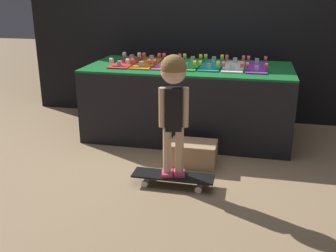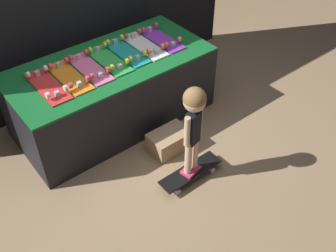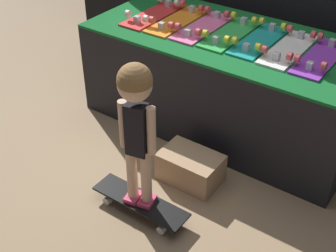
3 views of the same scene
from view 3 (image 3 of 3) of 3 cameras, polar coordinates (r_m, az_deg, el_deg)
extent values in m
plane|color=#9E7F5B|center=(3.41, 2.06, -3.61)|extent=(16.00, 16.00, 0.00)
cube|color=black|center=(3.61, 7.04, 5.36)|extent=(2.05, 0.97, 0.72)
cube|color=#146028|center=(3.44, 7.48, 10.72)|extent=(2.05, 0.97, 0.02)
cube|color=red|center=(3.74, -1.81, 13.36)|extent=(0.20, 0.61, 0.01)
cube|color=#B7B7BC|center=(3.89, 0.03, 14.71)|extent=(0.04, 0.04, 0.05)
cylinder|color=white|center=(3.83, 1.11, 14.81)|extent=(0.03, 0.05, 0.05)
cube|color=#B7B7BC|center=(3.59, -3.80, 12.84)|extent=(0.04, 0.04, 0.05)
cylinder|color=white|center=(3.53, -2.71, 12.93)|extent=(0.03, 0.05, 0.05)
cylinder|color=white|center=(3.63, -4.90, 13.49)|extent=(0.03, 0.05, 0.05)
cube|color=orange|center=(3.63, 1.14, 12.65)|extent=(0.20, 0.61, 0.01)
cube|color=#B7B7BC|center=(3.78, 2.93, 14.05)|extent=(0.04, 0.04, 0.05)
cylinder|color=#D84C4C|center=(3.73, 4.08, 14.12)|extent=(0.03, 0.05, 0.05)
cylinder|color=#D84C4C|center=(3.81, 1.83, 14.68)|extent=(0.03, 0.05, 0.05)
cube|color=#B7B7BC|center=(3.47, -0.79, 12.10)|extent=(0.04, 0.04, 0.05)
cylinder|color=#D84C4C|center=(3.41, 0.39, 12.17)|extent=(0.03, 0.05, 0.05)
cylinder|color=#D84C4C|center=(3.50, -1.95, 12.79)|extent=(0.03, 0.05, 0.05)
cube|color=pink|center=(3.53, 4.27, 11.87)|extent=(0.20, 0.61, 0.01)
cube|color=#B7B7BC|center=(3.68, 6.00, 13.32)|extent=(0.04, 0.04, 0.05)
cylinder|color=#D84C4C|center=(3.63, 7.22, 13.37)|extent=(0.03, 0.05, 0.05)
cylinder|color=#D84C4C|center=(3.71, 4.86, 13.99)|extent=(0.03, 0.05, 0.05)
cube|color=#B7B7BC|center=(3.36, 2.44, 11.29)|extent=(0.04, 0.04, 0.05)
cylinder|color=#D84C4C|center=(3.31, 3.71, 11.34)|extent=(0.03, 0.05, 0.05)
cylinder|color=#D84C4C|center=(3.39, 1.22, 12.03)|extent=(0.03, 0.05, 0.05)
cube|color=green|center=(3.44, 7.58, 11.02)|extent=(0.20, 0.61, 0.01)
cube|color=#B7B7BC|center=(3.59, 9.22, 12.52)|extent=(0.04, 0.04, 0.05)
cylinder|color=yellow|center=(3.55, 10.50, 12.55)|extent=(0.03, 0.05, 0.05)
cylinder|color=yellow|center=(3.62, 8.04, 13.23)|extent=(0.03, 0.05, 0.05)
cube|color=#B7B7BC|center=(3.26, 5.87, 10.40)|extent=(0.04, 0.04, 0.05)
cylinder|color=yellow|center=(3.22, 7.22, 10.42)|extent=(0.03, 0.05, 0.05)
cylinder|color=yellow|center=(3.29, 4.59, 11.18)|extent=(0.03, 0.05, 0.05)
cube|color=teal|center=(3.37, 11.07, 10.13)|extent=(0.20, 0.61, 0.01)
cube|color=#B7B7BC|center=(3.53, 12.61, 11.68)|extent=(0.04, 0.04, 0.05)
cylinder|color=yellow|center=(3.49, 13.95, 11.69)|extent=(0.03, 0.05, 0.05)
cylinder|color=yellow|center=(3.55, 11.39, 12.43)|extent=(0.03, 0.05, 0.05)
cube|color=#B7B7BC|center=(3.19, 9.51, 9.46)|extent=(0.04, 0.04, 0.05)
cylinder|color=yellow|center=(3.14, 10.95, 9.45)|extent=(0.03, 0.05, 0.05)
cylinder|color=yellow|center=(3.21, 8.19, 10.29)|extent=(0.03, 0.05, 0.05)
cube|color=white|center=(3.29, 14.49, 9.00)|extent=(0.20, 0.61, 0.01)
cube|color=#B7B7BC|center=(3.45, 15.91, 10.63)|extent=(0.04, 0.04, 0.05)
cylinder|color=#D84C4C|center=(3.41, 17.31, 10.60)|extent=(0.03, 0.05, 0.05)
cylinder|color=#D84C4C|center=(3.46, 14.66, 11.41)|extent=(0.03, 0.05, 0.05)
cube|color=#B7B7BC|center=(3.10, 13.09, 8.26)|extent=(0.04, 0.04, 0.05)
cylinder|color=#D84C4C|center=(3.06, 14.61, 8.22)|extent=(0.03, 0.05, 0.05)
cylinder|color=#D84C4C|center=(3.12, 11.72, 9.13)|extent=(0.03, 0.05, 0.05)
cube|color=purple|center=(3.23, 18.11, 7.85)|extent=(0.20, 0.61, 0.01)
cube|color=#B7B7BC|center=(3.39, 19.39, 9.55)|extent=(0.04, 0.04, 0.05)
cylinder|color=#D84C4C|center=(3.40, 18.12, 10.36)|extent=(0.03, 0.05, 0.05)
cube|color=#B7B7BC|center=(3.04, 16.90, 7.04)|extent=(0.04, 0.04, 0.05)
cylinder|color=#D84C4C|center=(3.01, 18.49, 6.97)|extent=(0.03, 0.05, 0.05)
cylinder|color=#D84C4C|center=(3.05, 15.50, 7.94)|extent=(0.03, 0.05, 0.05)
cube|color=black|center=(2.94, -3.39, -9.13)|extent=(0.65, 0.18, 0.01)
cube|color=#B7B7BC|center=(2.87, 0.04, -11.32)|extent=(0.04, 0.04, 0.05)
cylinder|color=white|center=(2.94, 0.89, -10.81)|extent=(0.05, 0.03, 0.05)
cylinder|color=white|center=(2.85, -0.84, -12.56)|extent=(0.05, 0.03, 0.05)
cube|color=#B7B7BC|center=(3.07, -6.54, -7.91)|extent=(0.04, 0.04, 0.05)
cylinder|color=white|center=(3.13, -5.61, -7.51)|extent=(0.05, 0.03, 0.05)
cylinder|color=white|center=(3.05, -7.43, -9.03)|extent=(0.05, 0.03, 0.05)
cube|color=#E03D6B|center=(2.91, -2.57, -9.09)|extent=(0.11, 0.13, 0.03)
cylinder|color=#DBB293|center=(2.78, -2.68, -6.10)|extent=(0.07, 0.07, 0.38)
cube|color=#E03D6B|center=(2.94, -4.24, -8.57)|extent=(0.11, 0.13, 0.03)
cylinder|color=#DBB293|center=(2.81, -4.42, -5.59)|extent=(0.07, 0.07, 0.38)
cube|color=black|center=(2.59, -3.81, -0.43)|extent=(0.14, 0.11, 0.33)
cylinder|color=#DBB293|center=(2.55, -2.06, -0.62)|extent=(0.05, 0.05, 0.30)
cylinder|color=#DBB293|center=(2.62, -5.53, 0.26)|extent=(0.05, 0.05, 0.30)
sphere|color=#DBB293|center=(2.44, -4.07, 5.07)|extent=(0.19, 0.19, 0.19)
sphere|color=olive|center=(2.42, -4.09, 5.55)|extent=(0.19, 0.19, 0.19)
cube|color=tan|center=(3.15, 2.76, -5.06)|extent=(0.41, 0.27, 0.21)
camera|label=1|loc=(1.52, -89.60, -32.00)|focal=42.00mm
camera|label=2|loc=(3.14, -70.45, 28.57)|focal=42.00mm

